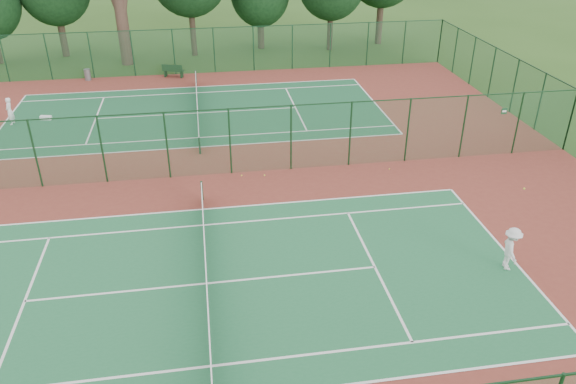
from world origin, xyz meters
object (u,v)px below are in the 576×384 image
(trash_bin, at_px, (87,75))
(bench, at_px, (173,71))
(player_near, at_px, (511,249))
(player_far, at_px, (10,111))
(kit_bag, at_px, (46,118))

(trash_bin, xyz_separation_m, bench, (6.38, -0.33, 0.10))
(player_near, xyz_separation_m, player_far, (-22.72, 18.73, -0.04))
(trash_bin, distance_m, bench, 6.39)
(bench, bearing_deg, player_near, -43.62)
(player_near, relative_size, trash_bin, 2.09)
(kit_bag, bearing_deg, player_far, -154.06)
(player_near, height_order, bench, player_near)
(player_near, xyz_separation_m, kit_bag, (-20.84, 19.18, -0.76))
(player_far, height_order, kit_bag, player_far)
(player_far, xyz_separation_m, trash_bin, (3.25, 8.60, -0.43))
(player_near, distance_m, trash_bin, 33.56)
(player_far, xyz_separation_m, kit_bag, (1.88, 0.44, -0.72))
(trash_bin, bearing_deg, player_far, -110.72)
(player_near, relative_size, kit_bag, 2.56)
(player_far, distance_m, kit_bag, 2.06)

